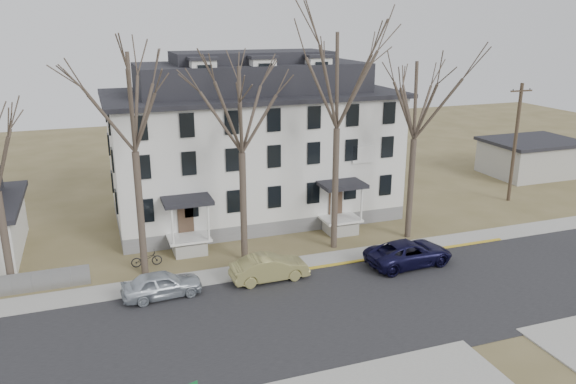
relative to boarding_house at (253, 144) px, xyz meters
name	(u,v)px	position (x,y,z in m)	size (l,w,h in m)	color
ground	(397,323)	(2.00, -17.95, -5.38)	(120.00, 120.00, 0.00)	brown
main_road	(377,304)	(2.00, -15.95, -5.38)	(120.00, 10.00, 0.04)	#27272A
far_sidewalk	(331,260)	(2.00, -9.95, -5.38)	(120.00, 2.00, 0.08)	#A09F97
yellow_curb	(409,254)	(7.00, -10.85, -5.38)	(14.00, 0.25, 0.06)	gold
boarding_house	(253,144)	(0.00, 0.00, 0.00)	(20.80, 12.36, 12.05)	slate
distant_building	(531,157)	(28.00, 2.05, -3.70)	(8.50, 6.50, 3.35)	#A09F97
tree_far_left	(131,95)	(-9.00, -8.15, 4.96)	(8.40, 8.40, 13.72)	#473B31
tree_mid_left	(241,104)	(-3.00, -8.15, 4.22)	(7.80, 7.80, 12.74)	#473B31
tree_center	(338,74)	(3.00, -8.15, 5.71)	(9.00, 9.00, 14.70)	#473B31
tree_mid_right	(417,95)	(8.50, -8.15, 4.22)	(7.80, 7.80, 12.74)	#473B31
utility_pole_far	(515,142)	(20.50, -3.95, -0.47)	(2.00, 0.28, 9.50)	#3D3023
car_silver	(162,285)	(-8.43, -11.41, -4.66)	(1.69, 4.19, 1.43)	#B2BCC5
car_tan	(269,268)	(-2.43, -11.39, -4.65)	(1.55, 4.44, 1.46)	#928B4E
car_navy	(409,253)	(6.10, -12.23, -4.63)	(2.47, 5.37, 1.49)	black
bicycle_left	(147,259)	(-8.79, -7.18, -4.90)	(0.63, 1.82, 0.95)	black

